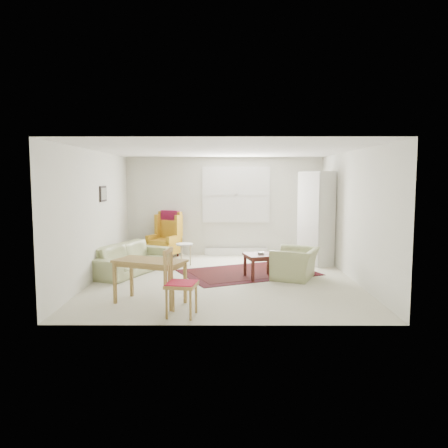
{
  "coord_description": "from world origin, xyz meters",
  "views": [
    {
      "loc": [
        0.03,
        -8.44,
        1.97
      ],
      "look_at": [
        0.0,
        0.3,
        1.05
      ],
      "focal_mm": 35.0,
      "sensor_mm": 36.0,
      "label": 1
    }
  ],
  "objects_px": {
    "sofa": "(131,253)",
    "desk": "(150,282)",
    "cabinet": "(316,218)",
    "desk_chair": "(181,283)",
    "wingback_chair": "(164,234)",
    "stool": "(185,254)",
    "armchair": "(295,260)",
    "coffee_table": "(261,266)"
  },
  "relations": [
    {
      "from": "stool",
      "to": "desk",
      "type": "distance_m",
      "value": 3.02
    },
    {
      "from": "coffee_table",
      "to": "armchair",
      "type": "bearing_deg",
      "value": -1.85
    },
    {
      "from": "stool",
      "to": "coffee_table",
      "type": "bearing_deg",
      "value": -37.77
    },
    {
      "from": "desk_chair",
      "to": "desk",
      "type": "bearing_deg",
      "value": 50.23
    },
    {
      "from": "sofa",
      "to": "desk_chair",
      "type": "distance_m",
      "value": 3.23
    },
    {
      "from": "stool",
      "to": "wingback_chair",
      "type": "bearing_deg",
      "value": 120.49
    },
    {
      "from": "armchair",
      "to": "desk_chair",
      "type": "xyz_separation_m",
      "value": [
        -2.0,
        -2.37,
        0.13
      ]
    },
    {
      "from": "sofa",
      "to": "desk",
      "type": "xyz_separation_m",
      "value": [
        0.79,
        -2.28,
        -0.07
      ]
    },
    {
      "from": "stool",
      "to": "cabinet",
      "type": "height_order",
      "value": "cabinet"
    },
    {
      "from": "desk",
      "to": "wingback_chair",
      "type": "bearing_deg",
      "value": 94.87
    },
    {
      "from": "armchair",
      "to": "desk_chair",
      "type": "bearing_deg",
      "value": -17.38
    },
    {
      "from": "desk",
      "to": "cabinet",
      "type": "bearing_deg",
      "value": 44.43
    },
    {
      "from": "desk",
      "to": "desk_chair",
      "type": "distance_m",
      "value": 0.87
    },
    {
      "from": "cabinet",
      "to": "desk",
      "type": "relative_size",
      "value": 1.93
    },
    {
      "from": "sofa",
      "to": "cabinet",
      "type": "bearing_deg",
      "value": -54.61
    },
    {
      "from": "wingback_chair",
      "to": "desk",
      "type": "xyz_separation_m",
      "value": [
        0.34,
        -4.03,
        -0.23
      ]
    },
    {
      "from": "desk",
      "to": "desk_chair",
      "type": "xyz_separation_m",
      "value": [
        0.56,
        -0.64,
        0.14
      ]
    },
    {
      "from": "cabinet",
      "to": "desk_chair",
      "type": "xyz_separation_m",
      "value": [
        -2.7,
        -3.84,
        -0.58
      ]
    },
    {
      "from": "wingback_chair",
      "to": "cabinet",
      "type": "height_order",
      "value": "cabinet"
    },
    {
      "from": "desk_chair",
      "to": "wingback_chair",
      "type": "bearing_deg",
      "value": 20.15
    },
    {
      "from": "coffee_table",
      "to": "desk_chair",
      "type": "height_order",
      "value": "desk_chair"
    },
    {
      "from": "armchair",
      "to": "desk_chair",
      "type": "height_order",
      "value": "desk_chair"
    },
    {
      "from": "armchair",
      "to": "stool",
      "type": "height_order",
      "value": "armchair"
    },
    {
      "from": "stool",
      "to": "desk",
      "type": "relative_size",
      "value": 0.46
    },
    {
      "from": "sofa",
      "to": "desk",
      "type": "relative_size",
      "value": 1.87
    },
    {
      "from": "sofa",
      "to": "cabinet",
      "type": "xyz_separation_m",
      "value": [
        4.05,
        0.91,
        0.65
      ]
    },
    {
      "from": "stool",
      "to": "cabinet",
      "type": "xyz_separation_m",
      "value": [
        3.0,
        0.19,
        0.81
      ]
    },
    {
      "from": "cabinet",
      "to": "armchair",
      "type": "bearing_deg",
      "value": -139.76
    },
    {
      "from": "wingback_chair",
      "to": "desk_chair",
      "type": "bearing_deg",
      "value": -54.76
    },
    {
      "from": "sofa",
      "to": "wingback_chair",
      "type": "bearing_deg",
      "value": 8.23
    },
    {
      "from": "sofa",
      "to": "stool",
      "type": "bearing_deg",
      "value": -32.76
    },
    {
      "from": "armchair",
      "to": "wingback_chair",
      "type": "bearing_deg",
      "value": -105.67
    },
    {
      "from": "armchair",
      "to": "wingback_chair",
      "type": "relative_size",
      "value": 0.8
    },
    {
      "from": "desk_chair",
      "to": "coffee_table",
      "type": "bearing_deg",
      "value": -19.77
    },
    {
      "from": "coffee_table",
      "to": "cabinet",
      "type": "distance_m",
      "value": 2.15
    },
    {
      "from": "coffee_table",
      "to": "sofa",
      "type": "bearing_deg",
      "value": 168.72
    },
    {
      "from": "cabinet",
      "to": "wingback_chair",
      "type": "bearing_deg",
      "value": 142.56
    },
    {
      "from": "armchair",
      "to": "coffee_table",
      "type": "height_order",
      "value": "armchair"
    },
    {
      "from": "wingback_chair",
      "to": "desk",
      "type": "relative_size",
      "value": 1.06
    },
    {
      "from": "armchair",
      "to": "cabinet",
      "type": "relative_size",
      "value": 0.43
    },
    {
      "from": "coffee_table",
      "to": "desk_chair",
      "type": "xyz_separation_m",
      "value": [
        -1.32,
        -2.39,
        0.24
      ]
    },
    {
      "from": "coffee_table",
      "to": "desk_chair",
      "type": "bearing_deg",
      "value": -118.97
    }
  ]
}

